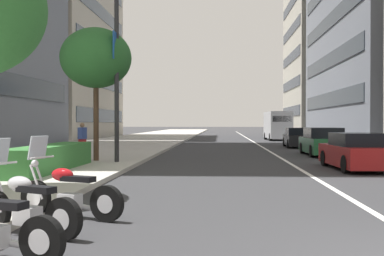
{
  "coord_description": "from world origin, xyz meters",
  "views": [
    {
      "loc": [
        -5.65,
        2.91,
        1.72
      ],
      "look_at": [
        14.92,
        4.17,
        1.5
      ],
      "focal_mm": 44.77,
      "sensor_mm": 36.0,
      "label": 1
    }
  ],
  "objects_px": {
    "street_lamp_with_banners": "(126,41)",
    "street_tree_near_plaza_corner": "(96,58)",
    "car_lead_in_lane": "(323,142)",
    "car_following_behind": "(358,152)",
    "pedestrian_on_plaza": "(82,139)",
    "car_far_down_avenue": "(298,138)",
    "motorcycle_mid_row": "(68,194)",
    "motorcycle_second_in_row": "(26,206)",
    "delivery_van_ahead": "(278,125)"
  },
  "relations": [
    {
      "from": "car_lead_in_lane",
      "to": "delivery_van_ahead",
      "type": "bearing_deg",
      "value": -0.23
    },
    {
      "from": "car_far_down_avenue",
      "to": "pedestrian_on_plaza",
      "type": "bearing_deg",
      "value": 136.22
    },
    {
      "from": "car_lead_in_lane",
      "to": "car_far_down_avenue",
      "type": "distance_m",
      "value": 8.37
    },
    {
      "from": "motorcycle_mid_row",
      "to": "car_far_down_avenue",
      "type": "xyz_separation_m",
      "value": [
        25.55,
        -8.18,
        0.21
      ]
    },
    {
      "from": "motorcycle_mid_row",
      "to": "car_far_down_avenue",
      "type": "distance_m",
      "value": 26.83
    },
    {
      "from": "delivery_van_ahead",
      "to": "pedestrian_on_plaza",
      "type": "xyz_separation_m",
      "value": [
        -25.5,
        12.16,
        -0.56
      ]
    },
    {
      "from": "motorcycle_second_in_row",
      "to": "pedestrian_on_plaza",
      "type": "relative_size",
      "value": 1.24
    },
    {
      "from": "car_far_down_avenue",
      "to": "motorcycle_mid_row",
      "type": "bearing_deg",
      "value": 164.17
    },
    {
      "from": "motorcycle_second_in_row",
      "to": "motorcycle_mid_row",
      "type": "xyz_separation_m",
      "value": [
        1.32,
        -0.23,
        0.0
      ]
    },
    {
      "from": "motorcycle_second_in_row",
      "to": "motorcycle_mid_row",
      "type": "height_order",
      "value": "motorcycle_mid_row"
    },
    {
      "from": "car_following_behind",
      "to": "street_lamp_with_banners",
      "type": "relative_size",
      "value": 0.54
    },
    {
      "from": "delivery_van_ahead",
      "to": "street_lamp_with_banners",
      "type": "relative_size",
      "value": 0.69
    },
    {
      "from": "car_lead_in_lane",
      "to": "car_far_down_avenue",
      "type": "xyz_separation_m",
      "value": [
        8.37,
        -0.05,
        -0.04
      ]
    },
    {
      "from": "motorcycle_mid_row",
      "to": "pedestrian_on_plaza",
      "type": "xyz_separation_m",
      "value": [
        13.84,
        3.82,
        0.5
      ]
    },
    {
      "from": "street_tree_near_plaza_corner",
      "to": "car_following_behind",
      "type": "bearing_deg",
      "value": -99.43
    },
    {
      "from": "motorcycle_mid_row",
      "to": "delivery_van_ahead",
      "type": "relative_size",
      "value": 0.38
    },
    {
      "from": "car_far_down_avenue",
      "to": "car_lead_in_lane",
      "type": "bearing_deg",
      "value": -178.4
    },
    {
      "from": "car_lead_in_lane",
      "to": "street_lamp_with_banners",
      "type": "relative_size",
      "value": 0.58
    },
    {
      "from": "motorcycle_mid_row",
      "to": "pedestrian_on_plaza",
      "type": "distance_m",
      "value": 14.37
    },
    {
      "from": "car_following_behind",
      "to": "street_tree_near_plaza_corner",
      "type": "relative_size",
      "value": 0.78
    },
    {
      "from": "car_following_behind",
      "to": "pedestrian_on_plaza",
      "type": "height_order",
      "value": "pedestrian_on_plaza"
    },
    {
      "from": "car_following_behind",
      "to": "pedestrian_on_plaza",
      "type": "xyz_separation_m",
      "value": [
        4.4,
        11.6,
        0.29
      ]
    },
    {
      "from": "motorcycle_second_in_row",
      "to": "car_lead_in_lane",
      "type": "bearing_deg",
      "value": -89.84
    },
    {
      "from": "motorcycle_mid_row",
      "to": "street_tree_near_plaza_corner",
      "type": "height_order",
      "value": "street_tree_near_plaza_corner"
    },
    {
      "from": "motorcycle_mid_row",
      "to": "street_lamp_with_banners",
      "type": "xyz_separation_m",
      "value": [
        10.57,
        1.07,
        4.55
      ]
    },
    {
      "from": "motorcycle_second_in_row",
      "to": "street_lamp_with_banners",
      "type": "distance_m",
      "value": 12.76
    },
    {
      "from": "street_lamp_with_banners",
      "to": "motorcycle_mid_row",
      "type": "bearing_deg",
      "value": -174.23
    },
    {
      "from": "motorcycle_mid_row",
      "to": "car_lead_in_lane",
      "type": "height_order",
      "value": "motorcycle_mid_row"
    },
    {
      "from": "motorcycle_second_in_row",
      "to": "car_far_down_avenue",
      "type": "bearing_deg",
      "value": -82.91
    },
    {
      "from": "motorcycle_mid_row",
      "to": "street_tree_near_plaza_corner",
      "type": "bearing_deg",
      "value": -56.58
    },
    {
      "from": "street_lamp_with_banners",
      "to": "pedestrian_on_plaza",
      "type": "distance_m",
      "value": 5.89
    },
    {
      "from": "pedestrian_on_plaza",
      "to": "street_lamp_with_banners",
      "type": "bearing_deg",
      "value": 147.46
    },
    {
      "from": "car_following_behind",
      "to": "delivery_van_ahead",
      "type": "distance_m",
      "value": 29.91
    },
    {
      "from": "street_lamp_with_banners",
      "to": "delivery_van_ahead",
      "type": "bearing_deg",
      "value": -18.1
    },
    {
      "from": "car_following_behind",
      "to": "pedestrian_on_plaza",
      "type": "relative_size",
      "value": 2.75
    },
    {
      "from": "car_following_behind",
      "to": "car_far_down_avenue",
      "type": "distance_m",
      "value": 16.11
    },
    {
      "from": "motorcycle_mid_row",
      "to": "street_tree_near_plaza_corner",
      "type": "distance_m",
      "value": 12.07
    },
    {
      "from": "street_lamp_with_banners",
      "to": "street_tree_near_plaza_corner",
      "type": "bearing_deg",
      "value": 67.27
    },
    {
      "from": "street_lamp_with_banners",
      "to": "car_following_behind",
      "type": "bearing_deg",
      "value": -97.23
    },
    {
      "from": "motorcycle_second_in_row",
      "to": "street_lamp_with_banners",
      "type": "bearing_deg",
      "value": -61.5
    },
    {
      "from": "delivery_van_ahead",
      "to": "pedestrian_on_plaza",
      "type": "bearing_deg",
      "value": 152.42
    },
    {
      "from": "car_following_behind",
      "to": "street_lamp_with_banners",
      "type": "height_order",
      "value": "street_lamp_with_banners"
    },
    {
      "from": "pedestrian_on_plaza",
      "to": "car_lead_in_lane",
      "type": "bearing_deg",
      "value": -147.0
    },
    {
      "from": "street_tree_near_plaza_corner",
      "to": "pedestrian_on_plaza",
      "type": "distance_m",
      "value": 4.6
    },
    {
      "from": "street_lamp_with_banners",
      "to": "pedestrian_on_plaza",
      "type": "bearing_deg",
      "value": 40.09
    },
    {
      "from": "motorcycle_mid_row",
      "to": "car_lead_in_lane",
      "type": "distance_m",
      "value": 19.01
    },
    {
      "from": "street_tree_near_plaza_corner",
      "to": "motorcycle_mid_row",
      "type": "bearing_deg",
      "value": -167.64
    },
    {
      "from": "car_far_down_avenue",
      "to": "street_lamp_with_banners",
      "type": "height_order",
      "value": "street_lamp_with_banners"
    },
    {
      "from": "car_lead_in_lane",
      "to": "street_tree_near_plaza_corner",
      "type": "xyz_separation_m",
      "value": [
        -6.04,
        10.57,
        3.71
      ]
    },
    {
      "from": "pedestrian_on_plaza",
      "to": "car_following_behind",
      "type": "bearing_deg",
      "value": 176.63
    }
  ]
}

